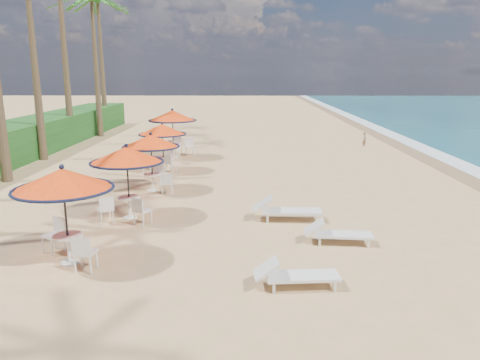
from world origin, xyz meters
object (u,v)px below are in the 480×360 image
object	(u,v)px
station_2	(152,146)
lounger_far	(285,209)
station_1	(126,162)
station_4	(174,122)
station_0	(63,188)
lounger_near	(294,274)
lounger_mid	(336,233)
station_3	(162,135)

from	to	relation	value
station_2	lounger_far	world-z (taller)	station_2
station_1	station_4	distance (m)	10.64
station_2	lounger_far	xyz separation A→B (m)	(4.74, -3.63, -1.37)
lounger_far	station_1	bearing A→B (deg)	-179.75
station_4	lounger_far	bearing A→B (deg)	-64.97
station_0	station_1	world-z (taller)	station_0
station_2	station_4	size ratio (longest dim) A/B	0.86
station_2	station_4	bearing A→B (deg)	92.21
lounger_near	lounger_far	world-z (taller)	lounger_far
station_0	station_2	bearing A→B (deg)	84.58
station_0	station_4	world-z (taller)	station_4
station_1	station_2	distance (m)	3.52
station_1	station_4	bearing A→B (deg)	91.03
lounger_mid	lounger_far	xyz separation A→B (m)	(-1.22, 1.96, 0.06)
lounger_near	lounger_far	distance (m)	4.61
station_0	lounger_near	distance (m)	5.60
station_0	station_1	xyz separation A→B (m)	(0.58, 3.47, -0.05)
lounger_near	lounger_mid	size ratio (longest dim) A/B	1.02
station_0	lounger_near	size ratio (longest dim) A/B	1.30
lounger_mid	station_4	bearing A→B (deg)	120.54
station_0	station_1	bearing A→B (deg)	80.52
station_2	lounger_near	distance (m)	9.53
lounger_near	station_4	bearing A→B (deg)	102.83
station_1	lounger_near	distance (m)	6.80
station_3	lounger_mid	size ratio (longest dim) A/B	1.24
lounger_far	lounger_near	bearing A→B (deg)	-90.46
station_0	lounger_near	bearing A→B (deg)	-13.40
lounger_mid	lounger_near	bearing A→B (deg)	-113.16
station_4	lounger_far	world-z (taller)	station_4
station_2	lounger_mid	size ratio (longest dim) A/B	1.24
station_3	station_4	distance (m)	3.55
station_4	lounger_far	distance (m)	11.96
station_0	station_1	size ratio (longest dim) A/B	1.03
station_2	lounger_near	bearing A→B (deg)	-60.92
station_1	lounger_mid	distance (m)	6.56
station_1	station_3	bearing A→B (deg)	91.40
station_0	station_1	distance (m)	3.52
station_3	lounger_far	size ratio (longest dim) A/B	1.06
station_0	station_2	distance (m)	7.02
station_2	lounger_mid	world-z (taller)	station_2
station_2	station_4	distance (m)	7.13
station_0	lounger_near	xyz separation A→B (m)	(5.24, -1.25, -1.54)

